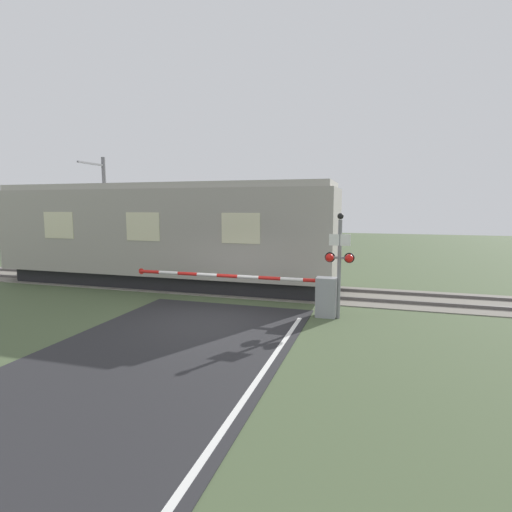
% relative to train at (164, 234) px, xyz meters
% --- Properties ---
extents(ground_plane, '(80.00, 80.00, 0.00)m').
position_rel_train_xyz_m(ground_plane, '(3.93, -4.49, -2.15)').
color(ground_plane, '#475638').
extents(track_bed, '(36.00, 3.20, 0.13)m').
position_rel_train_xyz_m(track_bed, '(3.93, 0.00, -2.13)').
color(track_bed, slate).
rests_on(track_bed, ground_plane).
extents(train, '(14.28, 3.15, 4.21)m').
position_rel_train_xyz_m(train, '(0.00, 0.00, 0.00)').
color(train, black).
rests_on(train, ground_plane).
extents(crossing_barrier, '(6.72, 0.44, 1.20)m').
position_rel_train_xyz_m(crossing_barrier, '(6.52, -3.03, -1.45)').
color(crossing_barrier, gray).
rests_on(crossing_barrier, ground_plane).
extents(signal_post, '(0.86, 0.26, 3.11)m').
position_rel_train_xyz_m(signal_post, '(7.50, -3.10, -0.37)').
color(signal_post, gray).
rests_on(signal_post, ground_plane).
extents(catenary_pole, '(0.20, 1.90, 5.72)m').
position_rel_train_xyz_m(catenary_pole, '(-4.64, 2.31, 0.86)').
color(catenary_pole, slate).
rests_on(catenary_pole, ground_plane).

